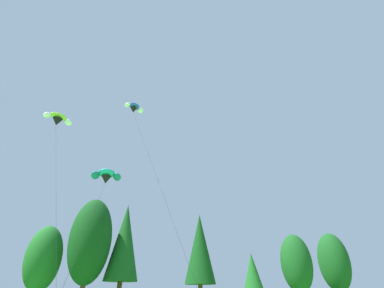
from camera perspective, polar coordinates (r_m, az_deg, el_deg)
treeline_tree_c at (r=46.94m, az=-27.73°, el=-19.65°), size 4.79×4.79×11.06m
treeline_tree_d at (r=45.15m, az=-19.77°, el=-17.76°), size 5.86×5.86×15.03m
treeline_tree_e at (r=46.32m, az=-13.46°, el=-18.50°), size 4.89×4.89×14.95m
treeline_tree_f at (r=46.89m, az=1.58°, el=-20.18°), size 4.65×4.65×13.85m
treeline_tree_g at (r=49.58m, az=12.10°, el=-24.17°), size 3.41×3.41×8.25m
treeline_tree_h at (r=51.07m, az=20.25°, el=-21.56°), size 4.78×4.78×11.02m
treeline_tree_i at (r=57.29m, az=26.67°, el=-20.44°), size 5.02×5.02×11.92m
parafoil_kite_high_teal at (r=34.94m, az=-16.87°, el=-6.21°), size 3.83×18.03×13.69m
parafoil_kite_mid_blue_white at (r=35.63m, az=-11.61°, el=7.11°), size 8.27×9.03×21.70m
parafoil_kite_far_lime_white at (r=30.87m, az=-25.41°, el=4.53°), size 7.45×11.00×16.34m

